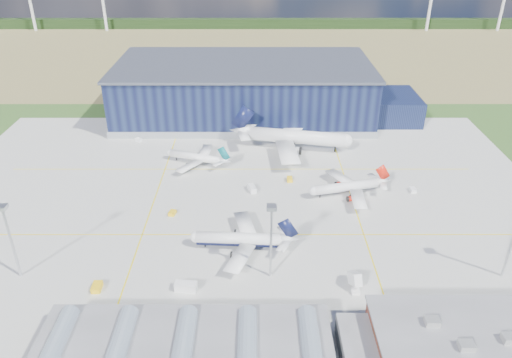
% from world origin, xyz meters
% --- Properties ---
extents(ground, '(600.00, 600.00, 0.00)m').
position_xyz_m(ground, '(0.00, 0.00, 0.00)').
color(ground, '#264B1C').
rests_on(ground, ground).
extents(apron, '(220.00, 160.00, 0.08)m').
position_xyz_m(apron, '(0.00, 10.00, 0.03)').
color(apron, '#A8A8A3').
rests_on(apron, ground).
extents(farmland, '(600.00, 220.00, 0.01)m').
position_xyz_m(farmland, '(0.00, 220.00, 0.00)').
color(farmland, olive).
rests_on(farmland, ground).
extents(treeline, '(600.00, 8.00, 8.00)m').
position_xyz_m(treeline, '(0.00, 300.00, 4.00)').
color(treeline, black).
rests_on(treeline, ground).
extents(hangar, '(145.00, 62.00, 26.10)m').
position_xyz_m(hangar, '(2.81, 94.80, 11.62)').
color(hangar, '#0F1433').
rests_on(hangar, ground).
extents(ops_building, '(46.00, 23.00, 10.90)m').
position_xyz_m(ops_building, '(55.01, -60.00, 4.79)').
color(ops_building, brown).
rests_on(ops_building, ground).
extents(glass_concourse, '(78.00, 23.00, 8.60)m').
position_xyz_m(glass_concourse, '(-6.45, -60.00, 3.69)').
color(glass_concourse, black).
rests_on(glass_concourse, ground).
extents(light_mast_west, '(2.60, 2.60, 23.00)m').
position_xyz_m(light_mast_west, '(-60.00, -30.00, 15.43)').
color(light_mast_west, '#B9BBC0').
rests_on(light_mast_west, ground).
extents(light_mast_center, '(2.60, 2.60, 23.00)m').
position_xyz_m(light_mast_center, '(10.00, -30.00, 15.43)').
color(light_mast_center, '#B9BBC0').
rests_on(light_mast_center, ground).
extents(airliner_navy, '(35.25, 34.57, 10.84)m').
position_xyz_m(airliner_navy, '(0.85, -17.03, 5.42)').
color(airliner_navy, white).
rests_on(airliner_navy, ground).
extents(airliner_red, '(37.62, 37.12, 10.19)m').
position_xyz_m(airliner_red, '(38.20, 15.04, 5.09)').
color(airliner_red, white).
rests_on(airliner_red, ground).
extents(airliner_widebody, '(62.18, 61.29, 17.25)m').
position_xyz_m(airliner_widebody, '(23.06, 54.14, 8.63)').
color(airliner_widebody, white).
rests_on(airliner_widebody, ground).
extents(airliner_regional, '(36.20, 35.84, 9.24)m').
position_xyz_m(airliner_regional, '(-18.29, 40.00, 4.62)').
color(airliner_regional, white).
rests_on(airliner_regional, ground).
extents(gse_tug_a, '(2.50, 4.00, 1.65)m').
position_xyz_m(gse_tug_a, '(-36.98, -35.76, 0.82)').
color(gse_tug_a, yellow).
rests_on(gse_tug_a, ground).
extents(gse_tug_b, '(2.63, 3.38, 1.30)m').
position_xyz_m(gse_tug_b, '(-22.18, 1.77, 0.65)').
color(gse_tug_b, yellow).
rests_on(gse_tug_b, ground).
extents(gse_van_a, '(6.10, 3.20, 2.55)m').
position_xyz_m(gse_van_a, '(-12.93, -36.10, 1.28)').
color(gse_van_a, white).
rests_on(gse_van_a, ground).
extents(gse_cart_a, '(2.21, 3.15, 1.31)m').
position_xyz_m(gse_cart_a, '(63.02, 17.41, 0.66)').
color(gse_cart_a, white).
rests_on(gse_cart_a, ground).
extents(gse_van_b, '(3.45, 5.11, 2.14)m').
position_xyz_m(gse_van_b, '(4.52, 17.67, 1.07)').
color(gse_van_b, white).
rests_on(gse_van_b, ground).
extents(gse_tug_c, '(2.05, 3.27, 1.43)m').
position_xyz_m(gse_tug_c, '(18.68, 25.37, 0.72)').
color(gse_tug_c, yellow).
rests_on(gse_tug_c, ground).
extents(gse_cart_b, '(3.69, 3.46, 1.33)m').
position_xyz_m(gse_cart_b, '(-45.98, 62.00, 0.67)').
color(gse_cart_b, white).
rests_on(gse_cart_b, ground).
extents(gse_van_c, '(5.41, 3.70, 2.37)m').
position_xyz_m(gse_van_c, '(55.32, -46.00, 1.18)').
color(gse_van_c, white).
rests_on(gse_van_c, ground).
extents(airstair, '(3.11, 5.72, 3.46)m').
position_xyz_m(airstair, '(32.59, -34.63, 1.73)').
color(airstair, white).
rests_on(airstair, ground).
extents(car_a, '(4.15, 2.83, 1.31)m').
position_xyz_m(car_a, '(54.25, -48.00, 0.66)').
color(car_a, '#99999E').
rests_on(car_a, ground).
extents(car_b, '(4.07, 1.57, 1.32)m').
position_xyz_m(car_b, '(-6.14, -48.00, 0.66)').
color(car_b, '#99999E').
rests_on(car_b, ground).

